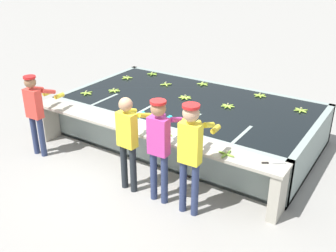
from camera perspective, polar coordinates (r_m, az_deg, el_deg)
name	(u,v)px	position (r m, az deg, el deg)	size (l,w,h in m)	color
ground_plane	(137,176)	(7.04, -4.59, -7.20)	(80.00, 80.00, 0.00)	gray
wash_tank	(190,120)	(8.22, 3.15, 0.91)	(5.09, 2.82, 0.83)	gray
work_ledge	(143,140)	(6.90, -3.63, -2.08)	(5.09, 0.45, 0.83)	#A8A393
worker_0	(36,108)	(7.74, -18.66, 2.47)	(0.42, 0.72, 1.59)	navy
worker_1	(129,136)	(6.25, -5.73, -1.43)	(0.43, 0.72, 1.63)	#1E2328
worker_2	(160,141)	(5.89, -1.20, -2.23)	(0.41, 0.72, 1.70)	navy
worker_3	(191,148)	(5.60, 3.36, -3.26)	(0.42, 0.73, 1.76)	navy
banana_bunch_floating_0	(87,93)	(8.63, -11.71, 4.70)	(0.27, 0.28, 0.08)	#9EC642
banana_bunch_floating_1	(127,78)	(9.53, -5.98, 6.98)	(0.27, 0.28, 0.08)	#9EC642
banana_bunch_floating_2	(260,95)	(8.54, 13.21, 4.34)	(0.28, 0.26, 0.08)	#93BC3D
banana_bunch_floating_3	(194,113)	(7.42, 3.73, 1.90)	(0.28, 0.26, 0.08)	#8CB738
banana_bunch_floating_4	(114,91)	(8.68, -7.83, 5.11)	(0.27, 0.28, 0.08)	#93BC3D
banana_bunch_floating_5	(166,84)	(9.01, -0.30, 6.07)	(0.22, 0.22, 0.08)	#9EC642
banana_bunch_floating_6	(152,74)	(9.79, -2.27, 7.56)	(0.27, 0.28, 0.08)	#7FAD33
banana_bunch_floating_7	(185,97)	(8.20, 2.50, 4.16)	(0.28, 0.28, 0.08)	#9EC642
banana_bunch_floating_8	(228,106)	(7.83, 8.68, 2.89)	(0.28, 0.28, 0.08)	#93BC3D
banana_bunch_floating_9	(301,110)	(7.96, 18.72, 2.19)	(0.27, 0.28, 0.08)	#93BC3D
banana_bunch_floating_10	(203,84)	(9.07, 5.10, 6.10)	(0.28, 0.27, 0.08)	#93BC3D
banana_bunch_ledge_0	(165,134)	(6.57, -0.42, -1.13)	(0.27, 0.28, 0.08)	#7FAD33
banana_bunch_ledge_1	(226,154)	(6.01, 8.45, -4.03)	(0.28, 0.28, 0.08)	#75A333
knife_0	(270,163)	(5.92, 14.58, -5.19)	(0.31, 0.22, 0.02)	silver
knife_1	(136,125)	(6.96, -4.72, 0.21)	(0.35, 0.10, 0.02)	silver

